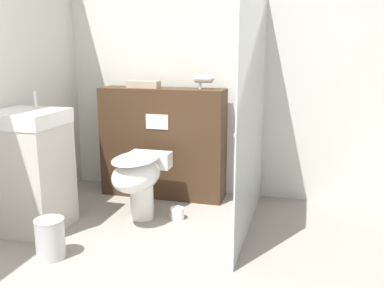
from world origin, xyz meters
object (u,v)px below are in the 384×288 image
Objects in this scene: toilet at (139,177)px; sink_vanity at (30,171)px; hair_drier at (204,79)px; waste_bin at (50,238)px.

sink_vanity is (-0.79, -0.38, 0.10)m from toilet.
hair_drier is (1.19, 1.06, 0.69)m from sink_vanity.
sink_vanity is 5.83× the size of hair_drier.
hair_drier is at bearing 62.90° from waste_bin.
hair_drier reaches higher than toilet.
toilet is at bearing 66.40° from waste_bin.
waste_bin is at bearing -117.10° from hair_drier.
hair_drier is (0.41, 0.67, 0.79)m from toilet.
toilet is 0.88m from sink_vanity.
toilet is 3.68× the size of hair_drier.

